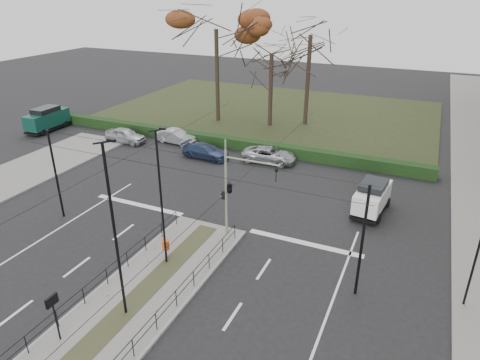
{
  "coord_description": "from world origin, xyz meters",
  "views": [
    {
      "loc": [
        11.33,
        -15.98,
        14.0
      ],
      "look_at": [
        1.32,
        6.4,
        2.86
      ],
      "focal_mm": 32.0,
      "sensor_mm": 36.0,
      "label": 1
    }
  ],
  "objects_px": {
    "bare_tree_near": "(272,59)",
    "parked_car_second": "(176,137)",
    "streetlamp_median_near": "(115,232)",
    "parked_car_fourth": "(269,155)",
    "info_panel": "(53,306)",
    "parked_car_third": "(206,151)",
    "white_van": "(372,196)",
    "bare_tree_center": "(310,42)",
    "parked_car_first": "(125,135)",
    "green_van": "(47,119)",
    "rust_tree": "(216,29)",
    "litter_bin": "(166,245)",
    "streetlamp_median_far": "(161,198)",
    "traffic_light": "(231,187)"
  },
  "relations": [
    {
      "from": "bare_tree_center",
      "to": "bare_tree_near",
      "type": "relative_size",
      "value": 1.24
    },
    {
      "from": "litter_bin",
      "to": "streetlamp_median_near",
      "type": "bearing_deg",
      "value": -80.28
    },
    {
      "from": "green_van",
      "to": "bare_tree_near",
      "type": "bearing_deg",
      "value": 27.97
    },
    {
      "from": "green_van",
      "to": "rust_tree",
      "type": "height_order",
      "value": "rust_tree"
    },
    {
      "from": "parked_car_fourth",
      "to": "info_panel",
      "type": "bearing_deg",
      "value": 173.74
    },
    {
      "from": "white_van",
      "to": "bare_tree_near",
      "type": "relative_size",
      "value": 0.42
    },
    {
      "from": "parked_car_third",
      "to": "parked_car_fourth",
      "type": "bearing_deg",
      "value": -72.13
    },
    {
      "from": "streetlamp_median_near",
      "to": "info_panel",
      "type": "bearing_deg",
      "value": -122.1
    },
    {
      "from": "info_panel",
      "to": "streetlamp_median_far",
      "type": "distance_m",
      "value": 7.08
    },
    {
      "from": "info_panel",
      "to": "rust_tree",
      "type": "xyz_separation_m",
      "value": [
        -8.74,
        32.41,
        7.96
      ]
    },
    {
      "from": "traffic_light",
      "to": "white_van",
      "type": "xyz_separation_m",
      "value": [
        7.39,
        6.49,
        -2.1
      ]
    },
    {
      "from": "white_van",
      "to": "bare_tree_center",
      "type": "distance_m",
      "value": 21.6
    },
    {
      "from": "parked_car_second",
      "to": "white_van",
      "type": "distance_m",
      "value": 20.58
    },
    {
      "from": "info_panel",
      "to": "parked_car_second",
      "type": "distance_m",
      "value": 25.71
    },
    {
      "from": "parked_car_first",
      "to": "streetlamp_median_far",
      "type": "bearing_deg",
      "value": -135.56
    },
    {
      "from": "streetlamp_median_near",
      "to": "parked_car_fourth",
      "type": "height_order",
      "value": "streetlamp_median_near"
    },
    {
      "from": "streetlamp_median_near",
      "to": "parked_car_second",
      "type": "bearing_deg",
      "value": 116.3
    },
    {
      "from": "litter_bin",
      "to": "parked_car_first",
      "type": "bearing_deg",
      "value": 133.84
    },
    {
      "from": "traffic_light",
      "to": "bare_tree_center",
      "type": "xyz_separation_m",
      "value": [
        -2.34,
        24.19,
        5.53
      ]
    },
    {
      "from": "parked_car_first",
      "to": "green_van",
      "type": "relative_size",
      "value": 0.84
    },
    {
      "from": "parked_car_third",
      "to": "white_van",
      "type": "distance_m",
      "value": 15.58
    },
    {
      "from": "parked_car_second",
      "to": "parked_car_fourth",
      "type": "bearing_deg",
      "value": -89.78
    },
    {
      "from": "parked_car_third",
      "to": "bare_tree_near",
      "type": "xyz_separation_m",
      "value": [
        1.84,
        11.35,
        6.49
      ]
    },
    {
      "from": "rust_tree",
      "to": "bare_tree_center",
      "type": "bearing_deg",
      "value": 16.02
    },
    {
      "from": "parked_car_fourth",
      "to": "rust_tree",
      "type": "relative_size",
      "value": 0.36
    },
    {
      "from": "streetlamp_median_near",
      "to": "parked_car_third",
      "type": "xyz_separation_m",
      "value": [
        -6.13,
        19.19,
        -3.87
      ]
    },
    {
      "from": "info_panel",
      "to": "bare_tree_center",
      "type": "xyz_separation_m",
      "value": [
        0.68,
        35.12,
        6.84
      ]
    },
    {
      "from": "info_panel",
      "to": "parked_car_second",
      "type": "relative_size",
      "value": 0.57
    },
    {
      "from": "streetlamp_median_near",
      "to": "parked_car_fourth",
      "type": "relative_size",
      "value": 1.83
    },
    {
      "from": "traffic_light",
      "to": "bare_tree_near",
      "type": "height_order",
      "value": "bare_tree_near"
    },
    {
      "from": "white_van",
      "to": "parked_car_third",
      "type": "bearing_deg",
      "value": 164.05
    },
    {
      "from": "white_van",
      "to": "parked_car_first",
      "type": "bearing_deg",
      "value": 168.74
    },
    {
      "from": "parked_car_first",
      "to": "white_van",
      "type": "xyz_separation_m",
      "value": [
        24.14,
        -4.8,
        0.46
      ]
    },
    {
      "from": "streetlamp_median_far",
      "to": "rust_tree",
      "type": "xyz_separation_m",
      "value": [
        -9.82,
        25.75,
        5.82
      ]
    },
    {
      "from": "info_panel",
      "to": "parked_car_third",
      "type": "relative_size",
      "value": 0.53
    },
    {
      "from": "streetlamp_median_far",
      "to": "parked_car_second",
      "type": "xyz_separation_m",
      "value": [
        -10.16,
        17.36,
        -3.42
      ]
    },
    {
      "from": "litter_bin",
      "to": "bare_tree_center",
      "type": "distance_m",
      "value": 29.09
    },
    {
      "from": "traffic_light",
      "to": "rust_tree",
      "type": "relative_size",
      "value": 0.42
    },
    {
      "from": "green_van",
      "to": "traffic_light",
      "type": "bearing_deg",
      "value": -22.5
    },
    {
      "from": "parked_car_second",
      "to": "rust_tree",
      "type": "relative_size",
      "value": 0.32
    },
    {
      "from": "traffic_light",
      "to": "info_panel",
      "type": "relative_size",
      "value": 2.33
    },
    {
      "from": "litter_bin",
      "to": "streetlamp_median_far",
      "type": "height_order",
      "value": "streetlamp_median_far"
    },
    {
      "from": "info_panel",
      "to": "parked_car_second",
      "type": "bearing_deg",
      "value": 110.69
    },
    {
      "from": "parked_car_first",
      "to": "green_van",
      "type": "height_order",
      "value": "green_van"
    },
    {
      "from": "streetlamp_median_near",
      "to": "parked_car_fourth",
      "type": "bearing_deg",
      "value": 91.76
    },
    {
      "from": "traffic_light",
      "to": "parked_car_first",
      "type": "distance_m",
      "value": 20.36
    },
    {
      "from": "parked_car_third",
      "to": "bare_tree_center",
      "type": "height_order",
      "value": "bare_tree_center"
    },
    {
      "from": "white_van",
      "to": "bare_tree_near",
      "type": "xyz_separation_m",
      "value": [
        -13.13,
        15.63,
        5.96
      ]
    },
    {
      "from": "bare_tree_near",
      "to": "parked_car_second",
      "type": "bearing_deg",
      "value": -125.16
    },
    {
      "from": "parked_car_second",
      "to": "bare_tree_near",
      "type": "relative_size",
      "value": 0.4
    }
  ]
}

